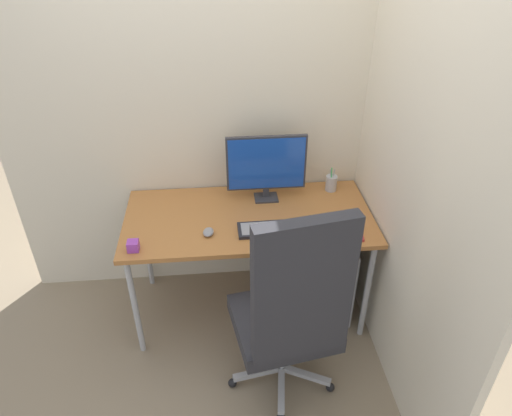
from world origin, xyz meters
TOP-DOWN VIEW (x-y plane):
  - ground_plane at (0.00, 0.00)m, footprint 8.00×8.00m
  - wall_back at (0.00, 0.38)m, footprint 2.95×0.04m
  - wall_side_right at (0.76, -0.21)m, footprint 0.04×2.19m
  - desk at (0.00, 0.00)m, footprint 1.47×0.71m
  - office_chair at (0.16, -0.68)m, footprint 0.60×0.59m
  - filing_cabinet at (0.45, -0.01)m, footprint 0.36×0.48m
  - monitor at (0.12, 0.19)m, footprint 0.48×0.12m
  - keyboard at (0.16, -0.15)m, footprint 0.47×0.15m
  - mouse at (-0.24, -0.16)m, footprint 0.07×0.09m
  - pen_holder at (0.55, 0.25)m, footprint 0.07×0.07m
  - notebook at (0.54, -0.19)m, footprint 0.20×0.25m
  - desk_clamp_accessory at (-0.64, -0.27)m, footprint 0.06×0.06m

SIDE VIEW (x-z plane):
  - ground_plane at x=0.00m, z-range 0.00..0.00m
  - filing_cabinet at x=0.45m, z-range 0.00..0.57m
  - office_chair at x=0.16m, z-range 0.00..1.25m
  - desk at x=0.00m, z-range 0.32..1.07m
  - notebook at x=0.54m, z-range 0.75..0.76m
  - keyboard at x=0.16m, z-range 0.75..0.77m
  - mouse at x=-0.24m, z-range 0.75..0.78m
  - desk_clamp_accessory at x=-0.64m, z-range 0.75..0.80m
  - pen_holder at x=0.55m, z-range 0.72..0.88m
  - monitor at x=0.12m, z-range 0.77..1.19m
  - wall_back at x=0.00m, z-range 0.00..2.80m
  - wall_side_right at x=0.76m, z-range 0.00..2.80m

